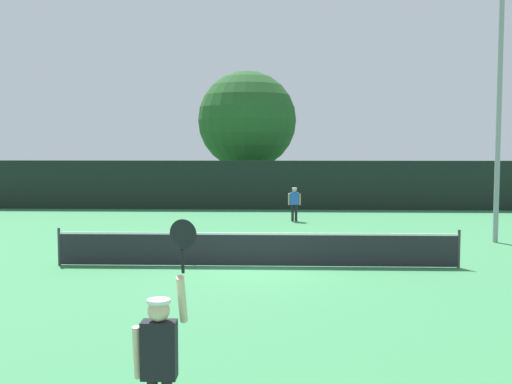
{
  "coord_description": "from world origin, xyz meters",
  "views": [
    {
      "loc": [
        0.59,
        -17.27,
        3.38
      ],
      "look_at": [
        -0.21,
        5.32,
        1.73
      ],
      "focal_mm": 43.33,
      "sensor_mm": 36.0,
      "label": 1
    }
  ],
  "objects": [
    {
      "name": "parked_car_mid",
      "position": [
        6.14,
        21.32,
        0.78
      ],
      "size": [
        2.16,
        4.31,
        1.69
      ],
      "rotation": [
        0.0,
        0.0,
        -0.06
      ],
      "color": "navy",
      "rests_on": "ground"
    },
    {
      "name": "ground_plane",
      "position": [
        0.0,
        0.0,
        0.0
      ],
      "size": [
        120.0,
        120.0,
        0.0
      ],
      "primitive_type": "plane",
      "color": "#387F4C"
    },
    {
      "name": "parked_car_near",
      "position": [
        -2.86,
        24.77,
        0.78
      ],
      "size": [
        1.92,
        4.2,
        1.69
      ],
      "rotation": [
        0.0,
        0.0,
        0.0
      ],
      "color": "navy",
      "rests_on": "ground"
    },
    {
      "name": "large_tree",
      "position": [
        -1.3,
        20.67,
        4.99
      ],
      "size": [
        6.01,
        6.01,
        8.01
      ],
      "color": "brown",
      "rests_on": "ground"
    },
    {
      "name": "perimeter_fence",
      "position": [
        0.0,
        15.95,
        1.32
      ],
      "size": [
        32.89,
        0.12,
        2.65
      ],
      "primitive_type": "cube",
      "color": "black",
      "rests_on": "ground"
    },
    {
      "name": "player_serving",
      "position": [
        -0.68,
        -10.74,
        1.15
      ],
      "size": [
        0.68,
        0.4,
        2.59
      ],
      "color": "black",
      "rests_on": "ground"
    },
    {
      "name": "player_receiving",
      "position": [
        1.35,
        10.68,
        0.93
      ],
      "size": [
        0.57,
        0.23,
        1.53
      ],
      "rotation": [
        0.0,
        0.0,
        3.14
      ],
      "color": "blue",
      "rests_on": "ground"
    },
    {
      "name": "tennis_ball",
      "position": [
        -1.79,
        0.08,
        0.03
      ],
      "size": [
        0.07,
        0.07,
        0.07
      ],
      "primitive_type": "sphere",
      "color": "#CCE033",
      "rests_on": "ground"
    },
    {
      "name": "light_pole",
      "position": [
        8.31,
        4.73,
        5.43
      ],
      "size": [
        1.18,
        0.28,
        9.71
      ],
      "color": "gray",
      "rests_on": "ground"
    },
    {
      "name": "tennis_net",
      "position": [
        0.0,
        0.0,
        0.51
      ],
      "size": [
        11.39,
        0.08,
        1.07
      ],
      "color": "#232328",
      "rests_on": "ground"
    },
    {
      "name": "parked_car_far",
      "position": [
        10.35,
        21.88,
        0.78
      ],
      "size": [
        2.3,
        4.37,
        1.69
      ],
      "rotation": [
        0.0,
        0.0,
        -0.1
      ],
      "color": "black",
      "rests_on": "ground"
    }
  ]
}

